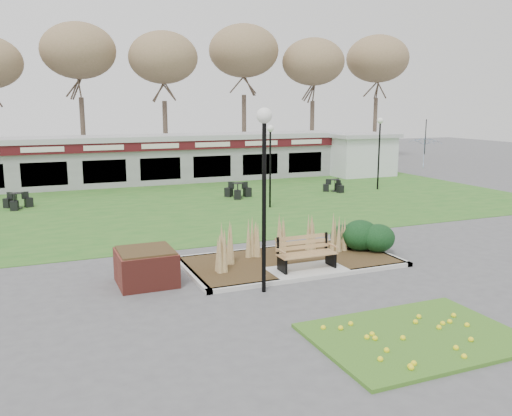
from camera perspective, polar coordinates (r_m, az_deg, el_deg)
name	(u,v)px	position (r m, az deg, el deg)	size (l,w,h in m)	color
ground	(309,275)	(15.48, 5.63, -7.00)	(100.00, 100.00, 0.00)	#515154
lawn	(192,204)	(26.35, -6.80, 0.45)	(34.00, 16.00, 0.02)	#27651F
flower_bed	(416,335)	(11.88, 16.45, -12.72)	(4.20, 3.00, 0.16)	#3D661D
planting_bed	(325,246)	(17.11, 7.28, -4.02)	(6.75, 3.40, 1.27)	#372616
park_bench	(306,252)	(15.53, 5.23, -4.67)	(1.70, 0.66, 0.93)	#AA724D
brick_planter	(146,267)	(14.82, -11.50, -6.06)	(1.50, 1.50, 0.95)	maroon
food_pavilion	(155,159)	(33.82, -10.59, 5.14)	(24.60, 3.40, 2.90)	gray
service_hut	(360,154)	(37.29, 10.91, 5.61)	(4.40, 3.40, 2.83)	silver
tree_backdrop	(128,53)	(41.71, -13.37, 15.55)	(47.24, 5.24, 10.36)	#47382B
lamp_post_near_left	(264,160)	(13.32, 0.86, 5.10)	(0.39, 0.39, 4.66)	black
lamp_post_mid_right	(270,148)	(24.84, 1.51, 6.35)	(0.32, 0.32, 3.82)	black
lamp_post_far_right	(380,137)	(31.06, 12.88, 7.25)	(0.33, 0.33, 4.02)	black
bistro_set_a	(17,203)	(27.23, -23.85, 0.46)	(1.32, 1.28, 0.72)	black
bistro_set_c	(335,187)	(30.09, 8.29, 2.15)	(1.25, 1.15, 0.67)	black
bistro_set_d	(238,193)	(27.84, -1.92, 1.63)	(1.33, 1.43, 0.76)	black
patio_umbrella	(424,153)	(36.00, 17.32, 5.57)	(2.23, 2.27, 2.71)	black
car_black	(7,175)	(34.21, -24.70, 3.16)	(1.57, 4.50, 1.48)	black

